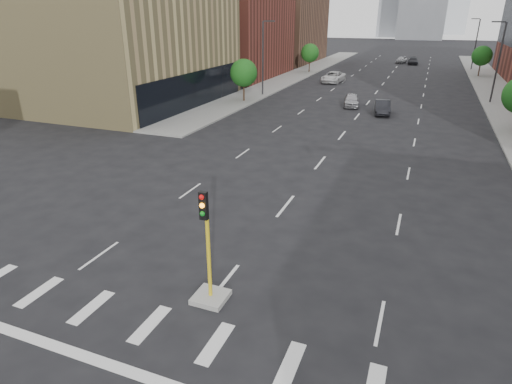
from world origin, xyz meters
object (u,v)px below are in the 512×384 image
Objects in this scene: median_traffic_signal at (209,278)px; car_distant at (401,60)px; car_near_left at (352,100)px; car_mid_right at (382,107)px; car_deep_right at (413,61)px; car_far_left at (333,77)px.

car_distant is (0.27, 89.07, -0.25)m from median_traffic_signal.
car_near_left is (-1.50, 38.04, -0.26)m from median_traffic_signal.
car_mid_right is 52.09m from car_deep_right.
median_traffic_signal is 1.05× the size of car_near_left.
car_mid_right is (2.23, 35.19, -0.26)m from median_traffic_signal.
median_traffic_signal is 0.76× the size of car_far_left.
median_traffic_signal is 35.26m from car_mid_right.
car_near_left is 51.06m from car_distant.
median_traffic_signal is 1.04× the size of car_distant.
car_far_left reaches higher than car_mid_right.
car_near_left reaches higher than car_deep_right.
car_deep_right is (0.45, 52.09, -0.02)m from car_mid_right.
median_traffic_signal reaches higher than car_mid_right.
car_distant reaches higher than car_near_left.
car_far_left is 1.36× the size of car_distant.
car_deep_right is (4.18, 49.23, -0.02)m from car_near_left.
car_distant is at bearing 82.04° from car_far_left.
car_near_left is 0.98× the size of car_distant.
car_mid_right is at bearing 86.37° from median_traffic_signal.
car_near_left is 0.87× the size of car_deep_right.
car_distant reaches higher than car_deep_right.
median_traffic_signal is at bearing -95.95° from car_deep_right.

